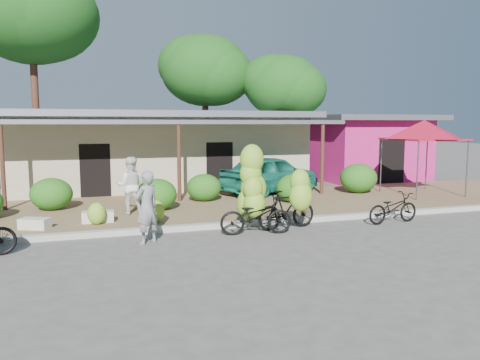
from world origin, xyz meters
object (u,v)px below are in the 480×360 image
Objects in this scene: tree_center_right at (201,69)px; teal_van at (270,174)px; tree_far_center at (27,10)px; red_canopy at (424,130)px; bike_right at (291,204)px; bike_far_right at (393,208)px; tree_near_right at (279,84)px; sack_far at (35,224)px; bike_center at (254,199)px; sack_near at (98,217)px; bystander at (130,186)px; vendor at (147,207)px.

teal_van is at bearing -87.06° from tree_center_right.
tree_far_center reaches higher than red_canopy.
bike_right is 1.06× the size of bike_far_right.
tree_near_right is at bearing -14.52° from bike_far_right.
bike_center is at bearing -16.29° from sack_far.
red_canopy is at bearing -58.61° from bike_center.
bike_far_right is at bearing -15.10° from sack_near.
tree_center_right is at bearing 65.31° from sack_near.
sack_far is (-5.48, 1.60, -0.62)m from bike_center.
bike_far_right is (-4.00, -3.72, -2.17)m from red_canopy.
tree_far_center is 6.32× the size of bike_far_right.
tree_far_center reaches higher than bystander.
tree_near_right reaches higher than vendor.
tree_center_right reaches higher than red_canopy.
red_canopy is 9.06m from bike_center.
tree_far_center is 15.63m from sack_far.
tree_center_right is 4.57m from tree_near_right.
bike_center is at bearing 81.52° from bike_far_right.
bystander is at bearing 27.10° from sack_far.
bike_center reaches higher than bike_right.
tree_near_right is (13.00, -1.50, -3.45)m from tree_far_center.
teal_van is (-5.43, 2.19, -1.75)m from red_canopy.
bike_right reaches higher than bike_far_right.
bike_center is 3.07× the size of sack_far.
bike_right is (1.00, -0.12, -0.17)m from bike_center.
tree_center_right is 16.30m from bike_center.
tree_near_right is 3.64× the size of bike_right.
tree_center_right is at bearing -140.52° from vendor.
sack_near is 0.19× the size of teal_van.
bike_center is at bearing -98.32° from tree_center_right.
tree_near_right is at bearing -30.64° from bike_right.
bike_center is (-8.17, -3.53, -1.73)m from red_canopy.
bike_right is at bearing 152.75° from bystander.
tree_far_center is at bearing -176.82° from tree_center_right.
teal_van is (9.49, -9.11, -7.61)m from tree_far_center.
bike_far_right is at bearing -137.02° from red_canopy.
red_canopy is 11.21m from bystander.
tree_center_right is at bearing -102.03° from bystander.
bike_center is 4.41m from sack_near.
bystander is (-3.91, 3.03, 0.28)m from bike_right.
vendor is at bearing 84.08° from bike_right.
tree_far_center is 6.31× the size of bystander.
tree_center_right reaches higher than tree_near_right.
bystander reaches higher than sack_near.
bike_center is at bearing -156.63° from red_canopy.
teal_van is (-3.51, -7.61, -4.16)m from tree_near_right.
sack_far is at bearing 65.80° from bike_right.
red_canopy is at bearing -63.34° from tree_center_right.
bike_far_right reaches higher than sack_far.
red_canopy is 4.67× the size of sack_far.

